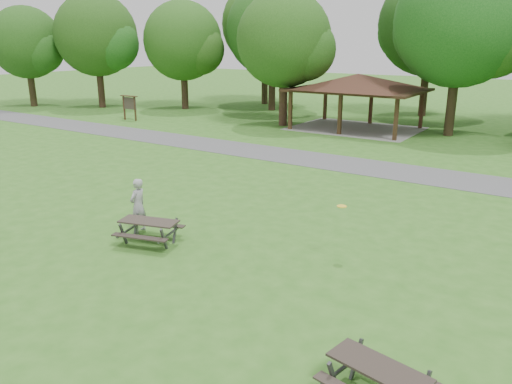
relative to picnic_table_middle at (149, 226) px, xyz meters
The scene contains 16 objects.
ground 1.77m from the picnic_table_middle, 50.55° to the right, with size 160.00×160.00×0.00m, color #32691E.
asphalt_path 12.76m from the picnic_table_middle, 85.19° to the left, with size 120.00×3.20×0.02m, color #4F4F51.
pavilion 23.02m from the picnic_table_middle, 97.36° to the left, with size 8.60×7.01×3.76m.
notice_board 25.25m from the picnic_table_middle, 138.58° to the left, with size 1.60×0.30×1.88m.
tree_row_a 34.37m from the picnic_table_middle, 142.32° to the left, with size 7.56×7.20×9.97m.
tree_row_b 31.73m from the picnic_table_middle, 129.32° to the left, with size 7.14×6.80×9.28m.
tree_row_c 31.13m from the picnic_table_middle, 114.84° to the left, with size 8.19×7.80×10.67m.
tree_row_d 23.22m from the picnic_table_middle, 110.29° to the left, with size 6.93×6.60×9.27m.
tree_row_e 24.73m from the picnic_table_middle, 82.39° to the left, with size 8.40×8.00×11.02m.
tree_deep_a 35.62m from the picnic_table_middle, 116.88° to the left, with size 8.40×8.00×11.38m.
tree_deep_b 32.36m from the picnic_table_middle, 91.50° to the left, with size 8.40×8.00×11.13m.
tree_flank_left 37.66m from the picnic_table_middle, 151.65° to the left, with size 6.72×6.40×8.93m.
picnic_table_middle is the anchor object (origin of this frame).
picnic_table_far 8.72m from the picnic_table_middle, 19.11° to the right, with size 1.93×1.66×0.74m.
frisbee_in_flight 5.77m from the picnic_table_middle, 21.88° to the left, with size 0.31×0.31×0.02m.
frisbee_thrower 1.15m from the picnic_table_middle, 152.42° to the left, with size 0.65×0.42×1.77m, color #979799.
Camera 1 is at (9.40, -8.60, 5.91)m, focal length 35.00 mm.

